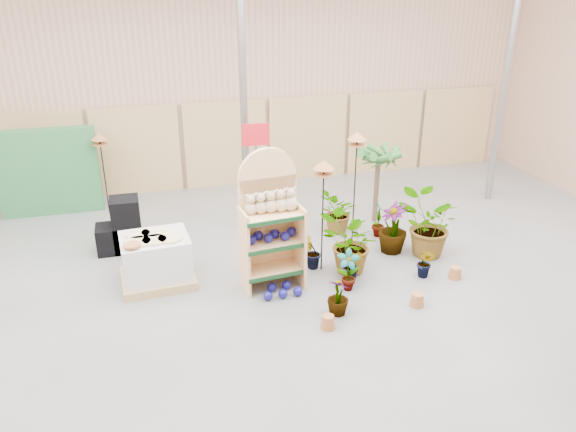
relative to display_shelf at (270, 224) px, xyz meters
name	(u,v)px	position (x,y,z in m)	size (l,w,h in m)	color
room	(279,157)	(0.08, -0.30, 1.19)	(15.20, 12.10, 4.70)	#606060
display_shelf	(270,224)	(0.00, 0.00, 0.00)	(0.99, 0.68, 2.25)	#E2AF74
teddy_bears	(273,203)	(0.03, -0.11, 0.40)	(0.84, 0.23, 0.37)	#C8AE87
gazing_balls_shelf	(272,236)	(0.00, -0.13, -0.14)	(0.83, 0.28, 0.16)	navy
gazing_balls_floor	(281,291)	(0.07, -0.47, -0.95)	(0.63, 0.39, 0.15)	navy
pallet_stack	(156,260)	(-1.78, 0.44, -0.61)	(1.22, 1.04, 0.86)	tan
charcoal_planters	(121,229)	(-2.32, 1.80, -0.61)	(0.80, 0.50, 1.00)	black
trellis_stock	(48,172)	(-3.72, 3.99, -0.13)	(2.00, 0.30, 1.80)	#2A6E3B
offer_sign	(256,157)	(0.18, 1.77, 0.54)	(0.50, 0.08, 2.20)	gray
bird_table_front	(324,169)	(0.94, 0.17, 0.78)	(0.34, 0.34, 1.95)	black
bird_table_right	(357,140)	(1.84, 1.04, 0.95)	(0.34, 0.34, 2.12)	black
bird_table_back	(99,139)	(-2.62, 3.71, 0.57)	(0.34, 0.34, 1.73)	black
palm	(379,155)	(2.63, 1.82, 0.37)	(0.70, 0.70, 1.64)	brown
potted_plant_1	(352,266)	(1.28, -0.38, -0.73)	(0.33, 0.26, 0.59)	#2C6128
potted_plant_2	(350,245)	(1.35, -0.07, -0.50)	(0.94, 0.82, 1.05)	#2C6128
potted_plant_3	(393,228)	(2.38, 0.47, -0.56)	(0.53, 0.53, 0.94)	#2C6128
potted_plant_4	(379,218)	(2.40, 1.12, -0.65)	(0.40, 0.27, 0.76)	#2C6128
potted_plant_5	(311,253)	(0.78, 0.24, -0.73)	(0.33, 0.26, 0.60)	#2C6128
potted_plant_6	(338,213)	(1.71, 1.49, -0.61)	(0.74, 0.64, 0.83)	#2C6128
potted_plant_7	(338,297)	(0.74, -1.20, -0.73)	(0.33, 0.33, 0.59)	#2C6128
potted_plant_8	(348,270)	(1.12, -0.59, -0.68)	(0.37, 0.25, 0.70)	#2C6128
potted_plant_9	(426,263)	(2.50, -0.55, -0.76)	(0.29, 0.24, 0.53)	#2C6128
potted_plant_10	(427,226)	(2.88, 0.16, -0.44)	(1.05, 0.91, 1.16)	#2C6128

